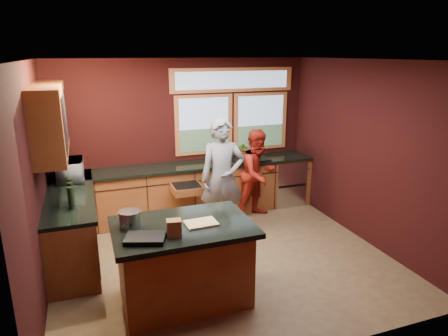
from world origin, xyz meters
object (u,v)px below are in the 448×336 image
island (184,262)px  stock_pot (130,219)px  cutting_board (201,223)px  person_red (258,174)px  person_grey (222,178)px

island → stock_pot: stock_pot is taller
island → cutting_board: (0.20, -0.05, 0.48)m
island → cutting_board: size_ratio=4.43×
person_red → stock_pot: (-2.38, -1.83, 0.26)m
cutting_board → island: bearing=166.0°
island → person_red: size_ratio=1.00×
island → person_grey: size_ratio=0.84×
island → person_grey: person_grey is taller
person_red → cutting_board: bearing=-148.9°
cutting_board → person_grey: bearing=62.7°
person_grey → person_red: size_ratio=1.19×
person_red → cutting_board: (-1.63, -2.03, 0.18)m
cutting_board → stock_pot: 0.78m
person_grey → person_red: person_grey is taller
person_grey → stock_pot: 2.06m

